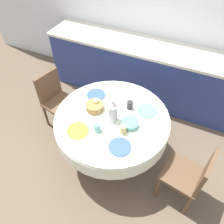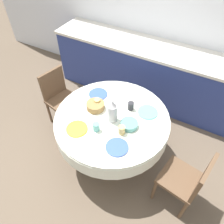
% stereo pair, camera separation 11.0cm
% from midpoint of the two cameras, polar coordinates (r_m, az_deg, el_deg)
% --- Properties ---
extents(ground_plane, '(12.00, 12.00, 0.00)m').
position_cam_midpoint_polar(ground_plane, '(3.06, 1.05, -10.85)').
color(ground_plane, brown).
extents(wall_back, '(7.00, 0.05, 2.60)m').
position_cam_midpoint_polar(wall_back, '(3.47, 15.68, 23.43)').
color(wall_back, silver).
rests_on(wall_back, ground_plane).
extents(kitchen_counter, '(3.24, 0.64, 0.94)m').
position_cam_midpoint_polar(kitchen_counter, '(3.59, 11.42, 9.62)').
color(kitchen_counter, navy).
rests_on(kitchen_counter, ground_plane).
extents(dining_table, '(1.31, 1.31, 0.75)m').
position_cam_midpoint_polar(dining_table, '(2.55, 1.24, -3.19)').
color(dining_table, olive).
rests_on(dining_table, ground_plane).
extents(chair_left, '(0.46, 0.46, 0.85)m').
position_cam_midpoint_polar(chair_left, '(2.48, 20.49, -16.32)').
color(chair_left, brown).
rests_on(chair_left, ground_plane).
extents(chair_right, '(0.48, 0.48, 0.85)m').
position_cam_midpoint_polar(chair_right, '(3.19, -12.54, 4.14)').
color(chair_right, brown).
rests_on(chair_right, ground_plane).
extents(plate_near_left, '(0.23, 0.23, 0.01)m').
position_cam_midpoint_polar(plate_near_left, '(2.36, -7.84, -4.40)').
color(plate_near_left, yellow).
rests_on(plate_near_left, dining_table).
extents(cup_near_left, '(0.07, 0.07, 0.10)m').
position_cam_midpoint_polar(cup_near_left, '(2.30, -2.77, -3.93)').
color(cup_near_left, '#5BA39E').
rests_on(cup_near_left, dining_table).
extents(plate_near_right, '(0.23, 0.23, 0.01)m').
position_cam_midpoint_polar(plate_near_right, '(2.20, 2.77, -9.18)').
color(plate_near_right, '#3856AD').
rests_on(plate_near_right, dining_table).
extents(cup_near_right, '(0.07, 0.07, 0.10)m').
position_cam_midpoint_polar(cup_near_right, '(2.27, 3.90, -4.75)').
color(cup_near_right, '#DBB766').
rests_on(cup_near_right, dining_table).
extents(plate_far_left, '(0.23, 0.23, 0.01)m').
position_cam_midpoint_polar(plate_far_left, '(2.72, -2.49, 4.68)').
color(plate_far_left, '#3856AD').
rests_on(plate_far_left, dining_table).
extents(cup_far_left, '(0.07, 0.07, 0.10)m').
position_cam_midpoint_polar(cup_far_left, '(2.55, -2.68, 2.42)').
color(cup_far_left, '#DBB766').
rests_on(cup_far_left, dining_table).
extents(plate_far_right, '(0.23, 0.23, 0.01)m').
position_cam_midpoint_polar(plate_far_right, '(2.54, 10.55, -0.04)').
color(plate_far_right, '#60BCB7').
rests_on(plate_far_right, dining_table).
extents(cup_far_right, '(0.07, 0.07, 0.10)m').
position_cam_midpoint_polar(cup_far_right, '(2.52, 6.16, 1.57)').
color(cup_far_right, '#28282D').
rests_on(cup_far_right, dining_table).
extents(coffee_carafe, '(0.11, 0.11, 0.30)m').
position_cam_midpoint_polar(coffee_carafe, '(2.33, 1.53, 0.06)').
color(coffee_carafe, '#B2B2B7').
rests_on(coffee_carafe, dining_table).
extents(bread_basket, '(0.21, 0.21, 0.08)m').
position_cam_midpoint_polar(bread_basket, '(2.53, -3.10, 1.60)').
color(bread_basket, olive).
rests_on(bread_basket, dining_table).
extents(fruit_bowl, '(0.19, 0.19, 0.06)m').
position_cam_midpoint_polar(fruit_bowl, '(2.36, 5.85, -3.27)').
color(fruit_bowl, '#569993').
rests_on(fruit_bowl, dining_table).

